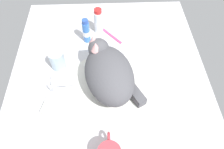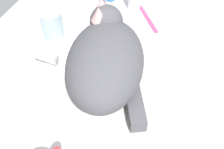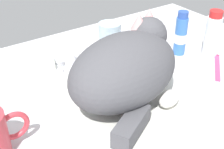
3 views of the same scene
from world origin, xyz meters
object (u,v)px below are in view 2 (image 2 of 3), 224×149
(rinse_cup, at_px, (52,25))
(cat, at_px, (106,60))
(toothbrush, at_px, (146,15))
(toothpaste_bottle, at_px, (111,0))
(soap_bar, at_px, (9,80))
(faucet, at_px, (34,56))

(rinse_cup, bearing_deg, cat, -115.72)
(cat, height_order, toothbrush, cat)
(cat, xyz_separation_m, rinse_cup, (0.10, 0.21, -0.04))
(toothpaste_bottle, bearing_deg, toothbrush, -70.39)
(soap_bar, bearing_deg, rinse_cup, -2.16)
(soap_bar, relative_size, toothbrush, 0.53)
(faucet, relative_size, cat, 0.39)
(faucet, relative_size, soap_bar, 1.83)
(rinse_cup, bearing_deg, toothbrush, -48.91)
(faucet, bearing_deg, toothbrush, -35.70)
(cat, height_order, rinse_cup, cat)
(cat, xyz_separation_m, soap_bar, (-0.10, 0.22, -0.06))
(rinse_cup, height_order, soap_bar, rinse_cup)
(soap_bar, bearing_deg, toothbrush, -29.94)
(toothpaste_bottle, xyz_separation_m, toothbrush, (0.04, -0.10, -0.05))
(rinse_cup, xyz_separation_m, toothbrush, (0.19, -0.22, -0.04))
(soap_bar, xyz_separation_m, toothpaste_bottle, (0.36, -0.12, 0.03))
(cat, relative_size, toothbrush, 2.46)
(cat, distance_m, toothbrush, 0.30)
(faucet, xyz_separation_m, toothpaste_bottle, (0.27, -0.11, 0.04))
(rinse_cup, relative_size, toothbrush, 0.71)
(rinse_cup, distance_m, toothbrush, 0.30)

